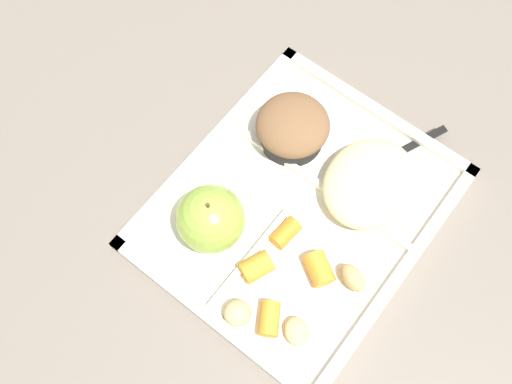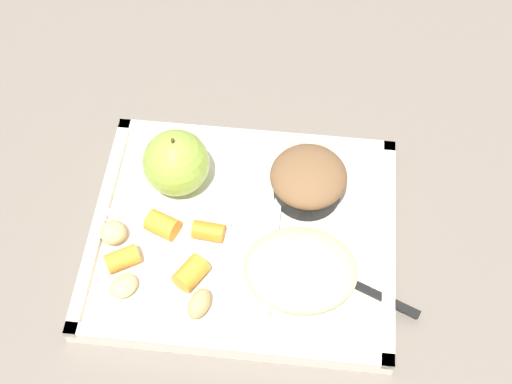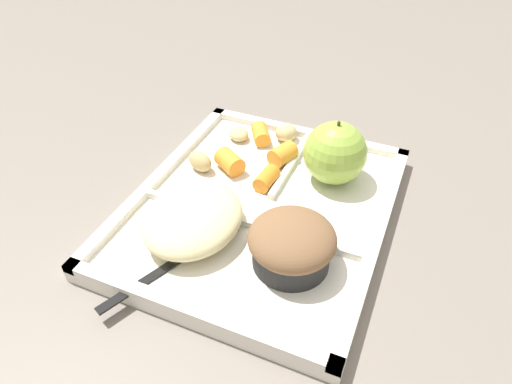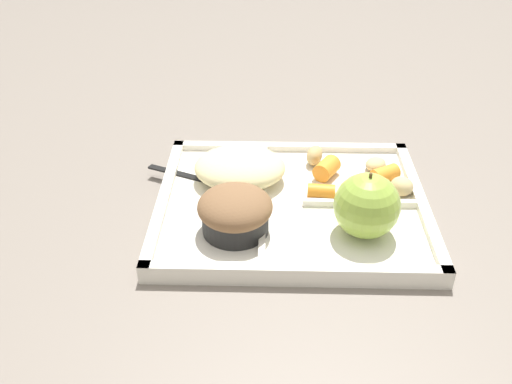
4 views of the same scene
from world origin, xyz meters
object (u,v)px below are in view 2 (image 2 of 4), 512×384
Objects in this scene: lunch_tray at (243,236)px; green_apple at (176,163)px; bran_muffin at (308,180)px; plastic_fork at (339,276)px.

lunch_tray is 4.15× the size of green_apple.
lunch_tray is at bearing -137.73° from bran_muffin.
green_apple is 0.15m from bran_muffin.
lunch_tray is 0.11m from green_apple.
green_apple reaches higher than lunch_tray.
bran_muffin is at bearing 111.50° from plastic_fork.
bran_muffin is (0.07, 0.06, 0.03)m from lunch_tray.
green_apple is 0.22m from plastic_fork.
lunch_tray reaches higher than plastic_fork.
plastic_fork is at bearing -68.50° from bran_muffin.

